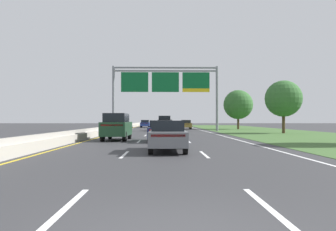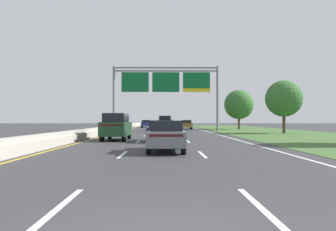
% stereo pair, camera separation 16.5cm
% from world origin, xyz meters
% --- Properties ---
extents(ground_plane, '(220.00, 220.00, 0.00)m').
position_xyz_m(ground_plane, '(0.00, 35.00, 0.00)').
color(ground_plane, '#333335').
extents(lane_striping, '(11.96, 106.00, 0.01)m').
position_xyz_m(lane_striping, '(0.00, 34.54, 0.00)').
color(lane_striping, white).
rests_on(lane_striping, ground).
extents(grass_verge_right, '(14.00, 110.00, 0.02)m').
position_xyz_m(grass_verge_right, '(13.95, 35.00, 0.01)').
color(grass_verge_right, '#3D602D').
rests_on(grass_verge_right, ground).
extents(median_barrier_concrete, '(0.60, 110.00, 0.85)m').
position_xyz_m(median_barrier_concrete, '(-6.60, 35.00, 0.35)').
color(median_barrier_concrete, '#A8A399').
rests_on(median_barrier_concrete, ground).
extents(overhead_sign_gantry, '(15.06, 0.42, 9.23)m').
position_xyz_m(overhead_sign_gantry, '(0.30, 41.15, 6.55)').
color(overhead_sign_gantry, gray).
rests_on(overhead_sign_gantry, ground).
extents(pickup_truck_black, '(2.10, 5.43, 2.20)m').
position_xyz_m(pickup_truck_black, '(0.18, 42.71, 1.07)').
color(pickup_truck_black, black).
rests_on(pickup_truck_black, ground).
extents(car_gold_right_lane_sedan, '(1.83, 4.40, 1.57)m').
position_xyz_m(car_gold_right_lane_sedan, '(3.90, 51.22, 0.82)').
color(car_gold_right_lane_sedan, '#A38438').
rests_on(car_gold_right_lane_sedan, ground).
extents(car_navy_centre_lane_sedan, '(1.82, 4.40, 1.57)m').
position_xyz_m(car_navy_centre_lane_sedan, '(-0.22, 19.53, 0.82)').
color(car_navy_centre_lane_sedan, '#161E47').
rests_on(car_navy_centre_lane_sedan, ground).
extents(car_blue_left_lane_sedan, '(1.83, 4.41, 1.57)m').
position_xyz_m(car_blue_left_lane_sedan, '(-3.69, 62.00, 0.82)').
color(car_blue_left_lane_sedan, navy).
rests_on(car_blue_left_lane_sedan, ground).
extents(car_darkgreen_left_lane_suv, '(1.98, 4.73, 2.11)m').
position_xyz_m(car_darkgreen_left_lane_suv, '(-3.71, 21.09, 1.10)').
color(car_darkgreen_left_lane_suv, '#193D23').
rests_on(car_darkgreen_left_lane_suv, ground).
extents(car_grey_centre_lane_sedan, '(1.84, 4.41, 1.57)m').
position_xyz_m(car_grey_centre_lane_sedan, '(0.17, 11.98, 0.82)').
color(car_grey_centre_lane_sedan, slate).
rests_on(car_grey_centre_lane_sedan, ground).
extents(roadside_tree_mid, '(4.32, 4.32, 6.28)m').
position_xyz_m(roadside_tree_mid, '(14.25, 33.55, 4.11)').
color(roadside_tree_mid, '#4C3823').
rests_on(roadside_tree_mid, ground).
extents(roadside_tree_far, '(4.94, 4.94, 6.65)m').
position_xyz_m(roadside_tree_far, '(12.69, 49.88, 4.17)').
color(roadside_tree_far, '#4C3823').
rests_on(roadside_tree_far, ground).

